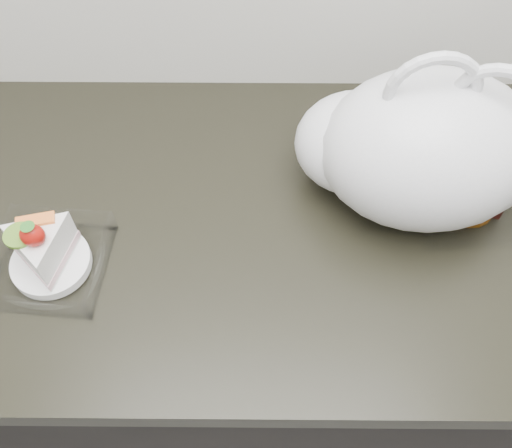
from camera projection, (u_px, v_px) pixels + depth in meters
counter at (260, 330)px, 1.28m from camera, size 2.04×0.64×0.90m
cake_tray at (47, 255)px, 0.83m from camera, size 0.17×0.17×0.13m
mooncake_wrap at (470, 201)px, 0.91m from camera, size 0.18×0.17×0.04m
plastic_bag at (413, 147)px, 0.84m from camera, size 0.38×0.29×0.29m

